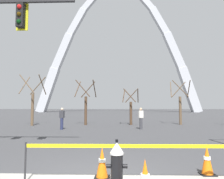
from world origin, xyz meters
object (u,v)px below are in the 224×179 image
fire_hydrant (117,164)px  traffic_cone_by_hydrant (207,160)px  monument_arch (118,53)px  pedestrian_standing_center (141,118)px  pedestrian_walking_left (62,118)px  traffic_cone_curb_edge (102,163)px  traffic_cone_mid_sidewalk (145,179)px

fire_hydrant → traffic_cone_by_hydrant: size_ratio=1.36×
monument_arch → pedestrian_standing_center: monument_arch is taller
pedestrian_walking_left → monument_arch: bearing=85.3°
fire_hydrant → traffic_cone_curb_edge: 0.63m
fire_hydrant → pedestrian_standing_center: pedestrian_standing_center is taller
fire_hydrant → traffic_cone_by_hydrant: 2.41m
traffic_cone_mid_sidewalk → traffic_cone_curb_edge: size_ratio=1.00×
traffic_cone_mid_sidewalk → traffic_cone_curb_edge: (-0.90, 1.13, 0.00)m
traffic_cone_by_hydrant → pedestrian_standing_center: bearing=93.3°
traffic_cone_by_hydrant → monument_arch: monument_arch is taller
fire_hydrant → traffic_cone_curb_edge: size_ratio=1.36×
traffic_cone_mid_sidewalk → pedestrian_standing_center: pedestrian_standing_center is taller
fire_hydrant → pedestrian_walking_left: 11.77m
monument_arch → pedestrian_walking_left: (-3.76, -45.33, -16.16)m
fire_hydrant → pedestrian_walking_left: (-4.18, 11.00, 0.35)m
fire_hydrant → pedestrian_standing_center: 11.55m
monument_arch → pedestrian_standing_center: size_ratio=29.31×
pedestrian_standing_center → fire_hydrant: bearing=-98.2°
traffic_cone_by_hydrant → monument_arch: 58.00m
monument_arch → traffic_cone_curb_edge: bearing=-89.9°
fire_hydrant → pedestrian_standing_center: bearing=81.8°
monument_arch → pedestrian_walking_left: monument_arch is taller
traffic_cone_curb_edge → monument_arch: size_ratio=0.02×
traffic_cone_mid_sidewalk → pedestrian_walking_left: pedestrian_walking_left is taller
traffic_cone_curb_edge → pedestrian_standing_center: pedestrian_standing_center is taller
traffic_cone_curb_edge → pedestrian_standing_center: bearing=79.6°
traffic_cone_by_hydrant → pedestrian_walking_left: 12.04m
fire_hydrant → pedestrian_walking_left: bearing=110.8°
traffic_cone_mid_sidewalk → fire_hydrant: bearing=130.8°
fire_hydrant → pedestrian_walking_left: size_ratio=0.62×
traffic_cone_curb_edge → pedestrian_standing_center: 11.11m
traffic_cone_by_hydrant → traffic_cone_curb_edge: bearing=-172.8°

